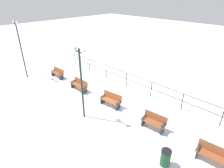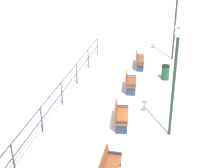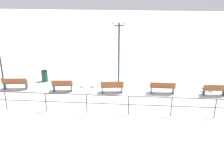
{
  "view_description": "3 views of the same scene",
  "coord_description": "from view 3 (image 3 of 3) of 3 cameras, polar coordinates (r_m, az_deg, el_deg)",
  "views": [
    {
      "loc": [
        7.27,
        7.49,
        6.93
      ],
      "look_at": [
        -0.85,
        -0.6,
        1.17
      ],
      "focal_mm": 29.84,
      "sensor_mm": 36.0,
      "label": 1
    },
    {
      "loc": [
        1.55,
        -10.76,
        6.94
      ],
      "look_at": [
        -0.87,
        1.9,
        0.94
      ],
      "focal_mm": 49.37,
      "sensor_mm": 36.0,
      "label": 2
    },
    {
      "loc": [
        -17.21,
        -1.44,
        7.63
      ],
      "look_at": [
        -1.17,
        -0.09,
        1.05
      ],
      "focal_mm": 45.28,
      "sensor_mm": 36.0,
      "label": 3
    }
  ],
  "objects": [
    {
      "name": "ground_plane",
      "position": [
        18.88,
        0.02,
        -1.59
      ],
      "size": [
        80.0,
        80.0,
        0.0
      ],
      "primitive_type": "plane",
      "color": "white",
      "rests_on": "ground"
    },
    {
      "name": "bench_nearest",
      "position": [
        19.29,
        19.99,
        -1.05
      ],
      "size": [
        0.54,
        1.5,
        0.83
      ],
      "rotation": [
        0.0,
        0.0,
        0.04
      ],
      "color": "brown",
      "rests_on": "ground"
    },
    {
      "name": "bench_second",
      "position": [
        18.74,
        10.15,
        -0.62
      ],
      "size": [
        0.55,
        1.64,
        0.85
      ],
      "rotation": [
        0.0,
        0.0,
        0.0
      ],
      "color": "brown",
      "rests_on": "ground"
    },
    {
      "name": "bench_third",
      "position": [
        18.55,
        0.01,
        -0.51
      ],
      "size": [
        0.74,
        1.56,
        0.89
      ],
      "rotation": [
        0.0,
        0.0,
        0.12
      ],
      "color": "brown",
      "rests_on": "ground"
    },
    {
      "name": "bench_fourth",
      "position": [
        19.05,
        -9.97,
        -0.24
      ],
      "size": [
        0.69,
        1.42,
        0.87
      ],
      "rotation": [
        0.0,
        0.0,
        0.1
      ],
      "color": "brown",
      "rests_on": "ground"
    },
    {
      "name": "bench_fifth",
      "position": [
        20.21,
        -19.01,
        0.21
      ],
      "size": [
        0.66,
        1.72,
        0.86
      ],
      "rotation": [
        0.0,
        0.0,
        0.1
      ],
      "color": "brown",
      "rests_on": "ground"
    },
    {
      "name": "lamppost_middle",
      "position": [
        19.62,
        1.42,
        8.97
      ],
      "size": [
        0.28,
        1.05,
        4.35
      ],
      "color": "#1E2D23",
      "rests_on": "ground"
    },
    {
      "name": "waterfront_railing",
      "position": [
        15.77,
        -0.92,
        -3.47
      ],
      "size": [
        0.05,
        16.57,
        1.16
      ],
      "color": "#26282D",
      "rests_on": "ground"
    },
    {
      "name": "trash_bin",
      "position": [
        21.09,
        -13.45,
        1.6
      ],
      "size": [
        0.45,
        0.45,
        0.82
      ],
      "color": "#1E4C2D",
      "rests_on": "ground"
    }
  ]
}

